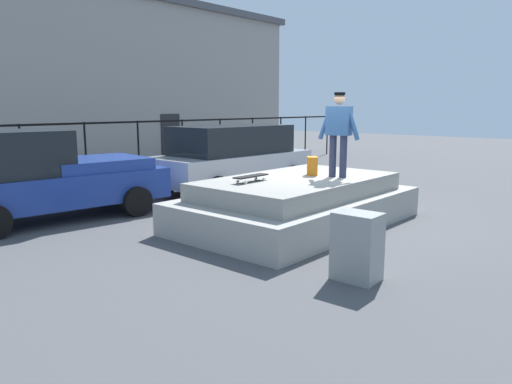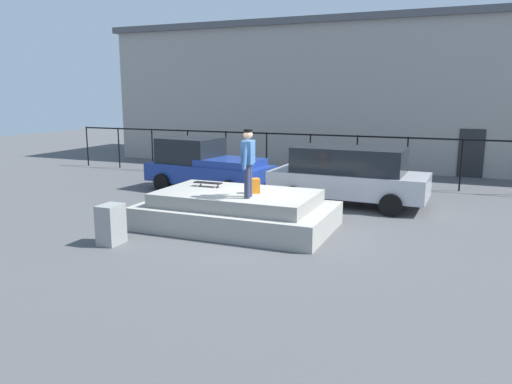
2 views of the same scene
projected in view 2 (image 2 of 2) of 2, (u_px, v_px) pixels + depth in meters
name	position (u px, v px, depth m)	size (l,w,h in m)	color
ground_plane	(260.00, 230.00, 12.68)	(60.00, 60.00, 0.00)	#4C4C4F
concrete_ledge	(237.00, 211.00, 12.89)	(4.90, 2.89, 0.94)	#9E9B93
skateboarder	(248.00, 158.00, 11.90)	(0.31, 0.87, 1.65)	#2D334C
skateboard	(208.00, 183.00, 13.47)	(0.80, 0.24, 0.12)	black
backpack	(254.00, 186.00, 12.58)	(0.28, 0.20, 0.38)	orange
car_blue_pickup_near	(205.00, 165.00, 17.68)	(4.72, 2.43, 1.86)	navy
car_silver_hatchback_mid	(348.00, 174.00, 15.43)	(4.83, 2.32, 1.80)	#B7B7BC
utility_box	(111.00, 224.00, 11.42)	(0.44, 0.60, 0.93)	gray
fence_row	(333.00, 150.00, 19.24)	(24.06, 0.06, 1.87)	black
warehouse_building	(368.00, 94.00, 25.16)	(25.33, 7.64, 6.79)	gray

